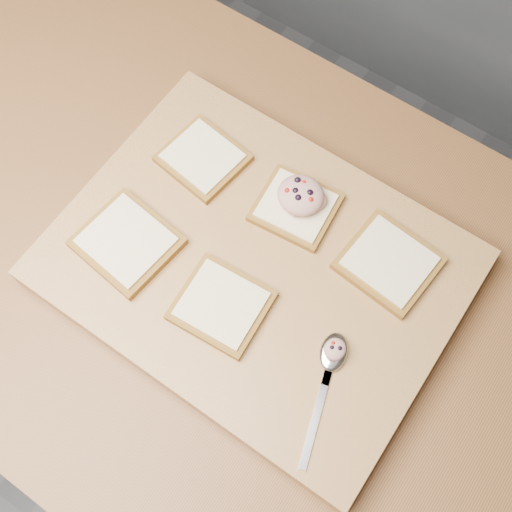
{
  "coord_description": "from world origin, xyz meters",
  "views": [
    {
      "loc": [
        0.27,
        -0.26,
        1.77
      ],
      "look_at": [
        0.08,
        0.02,
        0.96
      ],
      "focal_mm": 45.0,
      "sensor_mm": 36.0,
      "label": 1
    }
  ],
  "objects_px": {
    "bread_far_center": "(296,207)",
    "spoon": "(331,362)",
    "cutting_board": "(256,267)",
    "tuna_salad_dollop": "(301,195)"
  },
  "relations": [
    {
      "from": "bread_far_center",
      "to": "spoon",
      "type": "relative_size",
      "value": 0.66
    },
    {
      "from": "cutting_board",
      "to": "bread_far_center",
      "type": "height_order",
      "value": "bread_far_center"
    },
    {
      "from": "cutting_board",
      "to": "tuna_salad_dollop",
      "type": "distance_m",
      "value": 0.12
    },
    {
      "from": "bread_far_center",
      "to": "tuna_salad_dollop",
      "type": "xyz_separation_m",
      "value": [
        0.0,
        0.01,
        0.02
      ]
    },
    {
      "from": "tuna_salad_dollop",
      "to": "cutting_board",
      "type": "bearing_deg",
      "value": -90.94
    },
    {
      "from": "cutting_board",
      "to": "spoon",
      "type": "bearing_deg",
      "value": -21.05
    },
    {
      "from": "cutting_board",
      "to": "bread_far_center",
      "type": "relative_size",
      "value": 4.6
    },
    {
      "from": "bread_far_center",
      "to": "spoon",
      "type": "distance_m",
      "value": 0.23
    },
    {
      "from": "cutting_board",
      "to": "tuna_salad_dollop",
      "type": "relative_size",
      "value": 8.17
    },
    {
      "from": "bread_far_center",
      "to": "cutting_board",
      "type": "bearing_deg",
      "value": -90.55
    }
  ]
}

